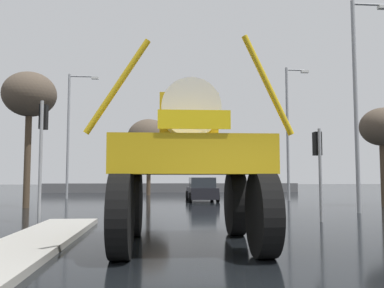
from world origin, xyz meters
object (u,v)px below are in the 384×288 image
object	(u,v)px
traffic_signal_near_left	(43,134)
streetlight_near_right	(358,95)
oversize_sprayer	(188,161)
traffic_signal_near_right	(318,154)
streetlight_far_right	(289,127)
bare_tree_left	(29,96)
bare_tree_right	(383,129)
streetlight_far_left	(70,129)
sedan_ahead	(202,190)
bare_tree_far_center	(149,138)

from	to	relation	value
traffic_signal_near_left	streetlight_near_right	size ratio (longest dim) A/B	0.43
oversize_sprayer	traffic_signal_near_right	xyz separation A→B (m)	(4.97, 4.57, 0.44)
streetlight_far_right	bare_tree_left	size ratio (longest dim) A/B	1.29
bare_tree_left	bare_tree_right	size ratio (longest dim) A/B	1.32
oversize_sprayer	bare_tree_right	xyz separation A→B (m)	(11.27, 11.20, 2.17)
traffic_signal_near_left	bare_tree_right	xyz separation A→B (m)	(15.86, 6.64, 1.11)
streetlight_near_right	bare_tree_left	xyz separation A→B (m)	(-15.43, 4.21, 0.51)
oversize_sprayer	streetlight_far_left	bearing A→B (deg)	19.95
sedan_ahead	bare_tree_right	bearing A→B (deg)	-122.23
sedan_ahead	bare_tree_right	xyz separation A→B (m)	(9.11, -5.76, 3.40)
streetlight_near_right	streetlight_far_right	size ratio (longest dim) A/B	1.06
traffic_signal_near_left	streetlight_far_right	bearing A→B (deg)	44.63
traffic_signal_near_left	streetlight_near_right	bearing A→B (deg)	13.65
sedan_ahead	streetlight_near_right	xyz separation A→B (m)	(5.95, -9.32, 4.48)
bare_tree_far_center	bare_tree_left	bearing A→B (deg)	-113.45
traffic_signal_near_right	bare_tree_far_center	xyz separation A→B (m)	(-6.45, 20.76, 2.50)
sedan_ahead	bare_tree_right	distance (m)	11.30
traffic_signal_near_left	bare_tree_left	world-z (taller)	bare_tree_left
sedan_ahead	bare_tree_left	distance (m)	11.87
bare_tree_left	streetlight_far_left	bearing A→B (deg)	88.18
streetlight_far_left	bare_tree_left	world-z (taller)	streetlight_far_left
bare_tree_right	bare_tree_far_center	world-z (taller)	bare_tree_far_center
sedan_ahead	streetlight_far_left	size ratio (longest dim) A/B	0.45
streetlight_far_left	bare_tree_far_center	size ratio (longest dim) A/B	1.40
sedan_ahead	bare_tree_right	size ratio (longest dim) A/B	0.78
oversize_sprayer	traffic_signal_near_left	distance (m)	6.55
oversize_sprayer	traffic_signal_near_right	world-z (taller)	oversize_sprayer
oversize_sprayer	traffic_signal_near_left	xyz separation A→B (m)	(-4.59, 4.55, 1.06)
oversize_sprayer	bare_tree_far_center	world-z (taller)	bare_tree_far_center
sedan_ahead	streetlight_far_right	xyz separation A→B (m)	(5.91, 0.09, 4.19)
sedan_ahead	streetlight_far_right	world-z (taller)	streetlight_far_right
streetlight_near_right	bare_tree_right	world-z (taller)	streetlight_near_right
streetlight_far_left	bare_tree_left	bearing A→B (deg)	-91.82
streetlight_far_left	bare_tree_far_center	distance (m)	7.34
traffic_signal_near_right	streetlight_far_left	bearing A→B (deg)	126.94
sedan_ahead	bare_tree_far_center	bearing A→B (deg)	23.51
sedan_ahead	streetlight_far_left	xyz separation A→B (m)	(-9.20, 3.60, 4.31)
traffic_signal_near_left	traffic_signal_near_right	xyz separation A→B (m)	(9.57, 0.01, -0.62)
streetlight_near_right	streetlight_far_left	size ratio (longest dim) A/B	1.05
sedan_ahead	bare_tree_left	xyz separation A→B (m)	(-9.48, -5.10, 4.99)
traffic_signal_near_right	streetlight_near_right	bearing A→B (deg)	44.42
streetlight_near_right	sedan_ahead	bearing A→B (deg)	122.58
oversize_sprayer	traffic_signal_near_right	size ratio (longest dim) A/B	1.50
streetlight_near_right	bare_tree_right	xyz separation A→B (m)	(3.16, 3.56, -1.08)
streetlight_near_right	bare_tree_left	bearing A→B (deg)	164.72
streetlight_far_left	bare_tree_far_center	bearing A→B (deg)	40.63
oversize_sprayer	streetlight_far_left	size ratio (longest dim) A/B	0.54
sedan_ahead	bare_tree_far_center	world-z (taller)	bare_tree_far_center
bare_tree_left	bare_tree_far_center	xyz separation A→B (m)	(5.84, 13.48, -0.82)
oversize_sprayer	streetlight_near_right	size ratio (longest dim) A/B	0.52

